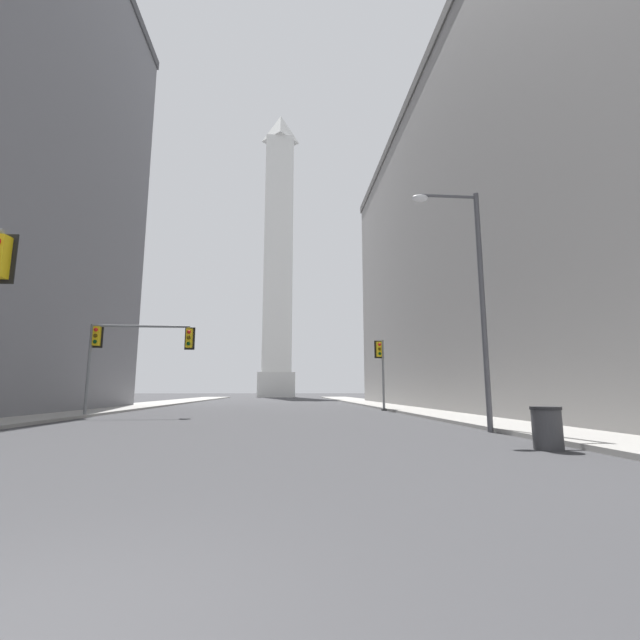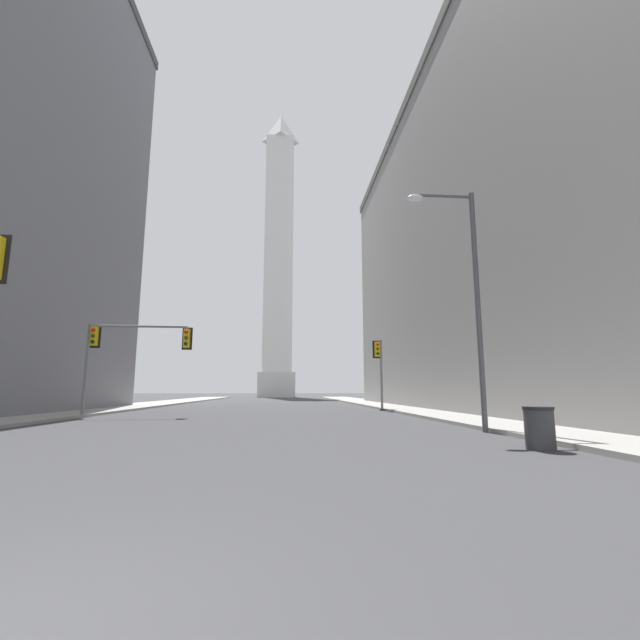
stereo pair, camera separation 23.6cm
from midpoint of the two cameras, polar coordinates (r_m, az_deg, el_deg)
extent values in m
cube|color=gray|center=(37.13, -26.21, -10.55)|extent=(5.00, 106.61, 0.15)
cube|color=gray|center=(36.04, 11.34, -11.38)|extent=(5.00, 106.61, 0.15)
cube|color=gray|center=(41.36, 32.62, 8.45)|extent=(28.58, 50.17, 26.12)
cube|color=#595756|center=(46.97, 31.04, 24.41)|extent=(28.87, 50.67, 0.90)
cube|color=silver|center=(91.52, -5.90, -8.61)|extent=(7.70, 7.70, 5.09)
cube|color=silver|center=(96.36, -5.61, 8.96)|extent=(6.16, 6.16, 53.09)
pyramid|color=silver|center=(109.48, -5.34, 24.01)|extent=(6.16, 6.16, 6.77)
cube|color=yellow|center=(13.65, -37.28, 6.74)|extent=(0.35, 0.35, 1.10)
cube|color=black|center=(13.79, -36.85, 6.54)|extent=(0.58, 0.06, 1.32)
cylinder|color=slate|center=(27.65, -28.70, -5.83)|extent=(0.18, 0.18, 5.23)
cylinder|color=#262626|center=(27.66, -29.12, -11.13)|extent=(0.40, 0.40, 0.10)
cube|color=yellow|center=(27.68, -27.84, -1.91)|extent=(0.35, 0.35, 1.10)
cube|color=black|center=(27.84, -27.71, -1.96)|extent=(0.58, 0.05, 1.32)
sphere|color=red|center=(27.54, -27.93, -1.15)|extent=(0.22, 0.22, 0.22)
sphere|color=#483506|center=(27.50, -27.98, -1.86)|extent=(0.22, 0.22, 0.22)
sphere|color=#073410|center=(27.47, -28.04, -2.56)|extent=(0.22, 0.22, 0.22)
cylinder|color=slate|center=(26.88, -22.93, -0.77)|extent=(5.49, 0.14, 0.14)
sphere|color=slate|center=(27.86, -28.29, -0.67)|extent=(0.18, 0.18, 0.18)
cube|color=yellow|center=(26.07, -17.28, -2.33)|extent=(0.35, 0.35, 1.10)
cube|color=black|center=(26.25, -17.21, -2.38)|extent=(0.58, 0.05, 1.32)
sphere|color=red|center=(25.93, -17.32, -1.53)|extent=(0.22, 0.22, 0.22)
sphere|color=#483506|center=(25.89, -17.36, -2.28)|extent=(0.22, 0.22, 0.22)
sphere|color=#073410|center=(25.85, -17.39, -3.03)|extent=(0.22, 0.22, 0.22)
cylinder|color=slate|center=(32.16, 8.23, -7.24)|extent=(0.18, 0.18, 5.18)
cylinder|color=#262626|center=(32.17, 8.33, -11.77)|extent=(0.40, 0.40, 0.10)
cube|color=yellow|center=(32.22, 7.64, -3.89)|extent=(0.37, 0.37, 1.10)
cube|color=black|center=(32.39, 7.54, -3.92)|extent=(0.58, 0.09, 1.32)
sphere|color=red|center=(32.07, 7.74, -3.25)|extent=(0.22, 0.22, 0.22)
sphere|color=#483506|center=(32.04, 7.75, -3.86)|extent=(0.22, 0.22, 0.22)
sphere|color=#073410|center=(32.01, 7.76, -4.46)|extent=(0.22, 0.22, 0.22)
cylinder|color=#4C4C51|center=(16.97, 20.52, 1.57)|extent=(0.20, 0.20, 9.02)
cylinder|color=#4C4C51|center=(17.85, 16.34, 15.54)|extent=(2.22, 0.12, 0.12)
sphere|color=#4C4C51|center=(18.26, 19.71, 15.14)|extent=(0.20, 0.20, 0.20)
ellipsoid|color=silver|center=(17.45, 12.82, 15.56)|extent=(0.64, 0.36, 0.26)
cylinder|color=#38383A|center=(12.46, 27.55, -12.83)|extent=(0.71, 0.71, 0.99)
cylinder|color=black|center=(12.43, 27.36, -10.39)|extent=(0.75, 0.75, 0.08)
camera|label=1|loc=(0.12, -90.09, 0.01)|focal=24.00mm
camera|label=2|loc=(0.12, 89.91, -0.01)|focal=24.00mm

